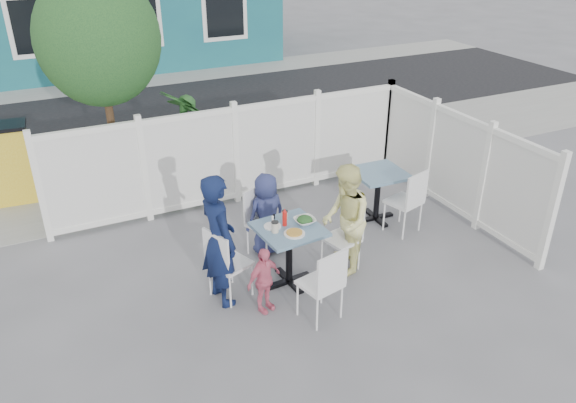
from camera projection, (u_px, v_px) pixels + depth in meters
name	position (u px, v px, depth m)	size (l,w,h in m)	color
ground	(298.00, 278.00, 7.29)	(80.00, 80.00, 0.00)	slate
near_sidewalk	(205.00, 170.00, 10.33)	(24.00, 2.60, 0.01)	gray
street	(156.00, 113.00, 13.29)	(24.00, 5.00, 0.01)	black
far_sidewalk	(129.00, 81.00, 15.77)	(24.00, 1.60, 0.01)	gray
fence_back	(236.00, 157.00, 8.89)	(5.86, 0.08, 1.60)	white
fence_right	(456.00, 166.00, 8.57)	(0.08, 3.66, 1.60)	white
tree	(98.00, 39.00, 8.13)	(1.80, 1.62, 3.59)	#382316
utility_cabinet	(10.00, 165.00, 8.98)	(0.67, 0.48, 1.25)	gold
potted_shrub_a	(190.00, 142.00, 9.20)	(0.98, 0.98, 1.76)	#183E1E
potted_shrub_b	(289.00, 136.00, 9.87)	(1.32, 1.15, 1.47)	#183E1E
main_table	(289.00, 240.00, 6.92)	(0.82, 0.82, 0.81)	#45608B
spare_table	(378.00, 183.00, 8.41)	(0.78, 0.78, 0.80)	#45608B
chair_left	(224.00, 259.00, 6.66)	(0.55, 0.56, 0.96)	white
chair_right	(346.00, 231.00, 7.30)	(0.49, 0.50, 0.92)	white
chair_back	(261.00, 216.00, 7.63)	(0.56, 0.55, 0.94)	white
chair_near	(325.00, 280.00, 6.29)	(0.51, 0.50, 0.95)	white
chair_spare	(409.00, 198.00, 8.06)	(0.55, 0.54, 0.99)	white
man	(219.00, 240.00, 6.52)	(0.61, 0.40, 1.66)	#0E183C
woman	(345.00, 220.00, 7.13)	(0.72, 0.56, 1.49)	#F1EB48
boy	(267.00, 214.00, 7.61)	(0.57, 0.37, 1.17)	navy
toddler	(264.00, 280.00, 6.52)	(0.49, 0.21, 0.84)	#E46A87
plate_main	(294.00, 234.00, 6.70)	(0.26, 0.26, 0.02)	white
plate_side	(272.00, 226.00, 6.85)	(0.22, 0.22, 0.01)	white
salad_bowl	(305.00, 221.00, 6.92)	(0.26, 0.26, 0.06)	white
coffee_cup_a	(275.00, 227.00, 6.72)	(0.09, 0.09, 0.13)	beige
coffee_cup_b	(285.00, 216.00, 7.00)	(0.07, 0.07, 0.11)	beige
ketchup_bottle	(285.00, 219.00, 6.85)	(0.06, 0.06, 0.18)	red
salt_shaker	(273.00, 218.00, 6.98)	(0.03, 0.03, 0.06)	white
pepper_shaker	(274.00, 217.00, 7.02)	(0.03, 0.03, 0.07)	black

